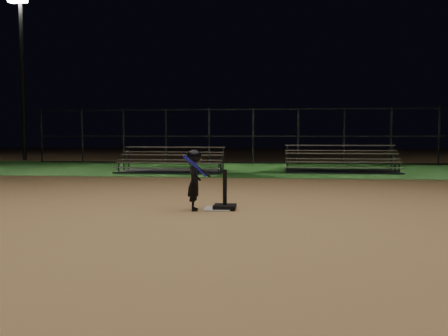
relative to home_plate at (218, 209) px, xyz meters
The scene contains 9 objects.
ground 0.01m from the home_plate, ahead, with size 80.00×80.00×0.00m, color tan.
grass_strip 10.00m from the home_plate, 90.00° to the left, with size 60.00×8.00×0.01m, color #225A1D.
home_plate is the anchor object (origin of this frame).
batting_tee 0.18m from the home_plate, ahead, with size 0.38×0.38×0.67m.
child_batter 0.68m from the home_plate, 160.56° to the right, with size 0.42×0.56×1.05m.
bleacher_left 8.27m from the home_plate, 108.23° to the left, with size 3.67×1.90×0.88m.
bleacher_right 9.21m from the home_plate, 69.23° to the left, with size 3.87×1.90×0.94m.
backstop_fence 13.06m from the home_plate, 90.00° to the left, with size 20.08×0.08×2.50m.
light_pole_left 19.79m from the home_plate, 128.77° to the left, with size 0.90×0.53×8.30m.
Camera 1 is at (0.97, -7.84, 1.27)m, focal length 37.14 mm.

